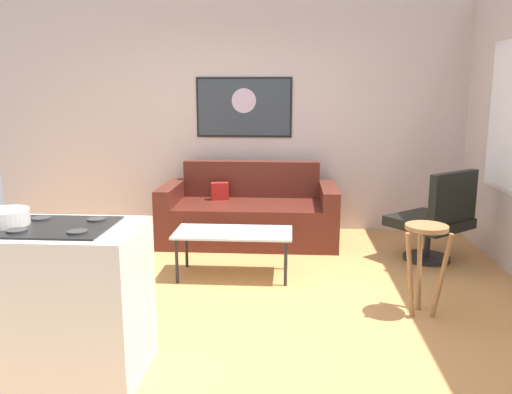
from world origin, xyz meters
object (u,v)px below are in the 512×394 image
Objects in this scene: armchair at (436,218)px; wall_painting at (244,107)px; coffee_table at (233,235)px; bar_stool at (425,247)px; mixing_bowl at (5,219)px; couch at (249,215)px.

wall_painting is (-2.03, 1.20, 1.05)m from armchair.
bar_stool is at bearing -25.77° from coffee_table.
wall_painting is (1.06, 3.51, 0.54)m from mixing_bowl.
armchair is at bearing -18.24° from couch.
mixing_bowl is 3.70m from wall_painting.
wall_painting is (-0.11, 0.57, 1.21)m from couch.
mixing_bowl is 0.23× the size of wall_painting.
bar_stool is (1.49, -1.91, 0.24)m from couch.
bar_stool is 3.11m from wall_painting.
couch reaches higher than coffee_table.
coffee_table is 3.99× the size of mixing_bowl.
wall_painting reaches higher than coffee_table.
wall_painting is at bearing 73.21° from mixing_bowl.
couch is 2.44m from bar_stool.
bar_stool is at bearing -57.32° from wall_painting.
couch is at bearing 87.56° from coffee_table.
armchair is 3.48× the size of mixing_bowl.
armchair is 1.32× the size of bar_stool.
bar_stool is at bearing -52.14° from couch.
bar_stool is at bearing 21.10° from mixing_bowl.
bar_stool is 2.62× the size of mixing_bowl.
armchair is at bearing 71.38° from bar_stool.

